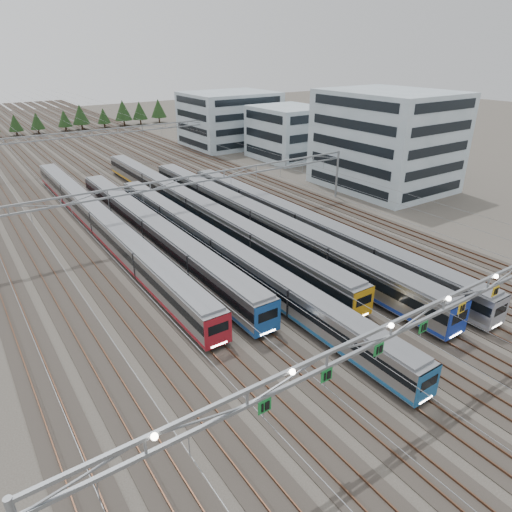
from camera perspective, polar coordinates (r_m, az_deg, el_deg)
ground at (r=39.23m, az=20.69°, el=-14.88°), size 400.00×400.00×0.00m
track_bed at (r=120.71m, az=-21.45°, el=12.39°), size 54.00×260.00×5.42m
train_a at (r=66.43m, az=-18.86°, el=4.07°), size 2.69×64.76×3.49m
train_b at (r=60.80m, az=-12.72°, el=3.04°), size 2.84×51.19×3.70m
train_c at (r=54.67m, az=-4.50°, el=0.85°), size 2.53×58.87×3.29m
train_d at (r=69.20m, az=-7.69°, el=6.04°), size 2.72×68.36×3.54m
train_e at (r=62.77m, az=0.40°, el=4.42°), size 2.92×61.18×3.81m
train_f at (r=62.55m, az=5.82°, el=4.05°), size 2.67×55.88×3.47m
gantry_near at (r=35.25m, az=22.52°, el=-6.02°), size 56.36×0.61×8.08m
gantry_mid at (r=64.13m, az=-8.35°, el=8.58°), size 56.36×0.36×8.00m
gantry_far at (r=105.52m, az=-19.75°, el=13.79°), size 56.36×0.36×8.00m
depot_bldg_south at (r=87.79m, az=15.94°, el=13.72°), size 18.00×22.00×17.04m
depot_bldg_mid at (r=108.93m, az=4.07°, el=15.12°), size 14.00×16.00×11.60m
depot_bldg_north at (r=123.63m, az=-3.30°, el=16.71°), size 22.00×18.00×13.37m
treeline at (r=154.78m, az=-26.60°, el=14.97°), size 87.50×5.60×7.02m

